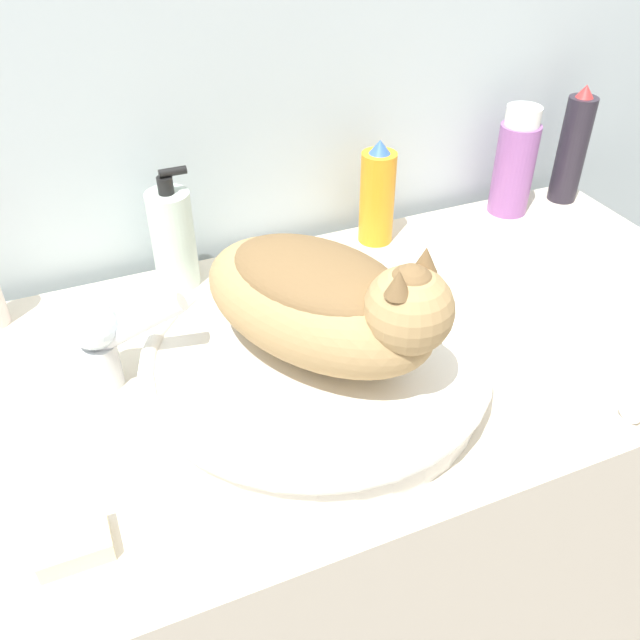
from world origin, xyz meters
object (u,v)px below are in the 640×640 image
(faucet, at_px, (104,337))
(soap_bar, at_px, (74,545))
(mouthwash_bottle, at_px, (515,163))
(soap_pump_bottle, at_px, (173,238))
(spray_bottle_trigger, at_px, (377,196))
(hairspray_can_black, at_px, (572,148))
(cat, at_px, (325,298))

(faucet, distance_m, soap_bar, 0.26)
(faucet, height_order, mouthwash_bottle, mouthwash_bottle)
(soap_pump_bottle, bearing_deg, spray_bottle_trigger, 0.00)
(soap_pump_bottle, relative_size, hairspray_can_black, 0.88)
(cat, distance_m, spray_bottle_trigger, 0.38)
(hairspray_can_black, height_order, spray_bottle_trigger, hairspray_can_black)
(faucet, distance_m, hairspray_can_black, 0.89)
(soap_pump_bottle, bearing_deg, cat, -69.24)
(mouthwash_bottle, height_order, soap_bar, mouthwash_bottle)
(soap_pump_bottle, distance_m, soap_bar, 0.49)
(faucet, height_order, soap_bar, faucet)
(cat, xyz_separation_m, faucet, (-0.25, 0.11, -0.06))
(soap_pump_bottle, bearing_deg, faucet, -123.67)
(faucet, xyz_separation_m, mouthwash_bottle, (0.74, 0.20, 0.02))
(cat, relative_size, soap_pump_bottle, 1.86)
(mouthwash_bottle, bearing_deg, soap_pump_bottle, 180.00)
(faucet, xyz_separation_m, soap_pump_bottle, (0.13, 0.20, 0.00))
(mouthwash_bottle, xyz_separation_m, soap_bar, (-0.82, -0.44, -0.08))
(soap_pump_bottle, height_order, hairspray_can_black, hairspray_can_black)
(cat, distance_m, mouthwash_bottle, 0.58)
(hairspray_can_black, height_order, soap_bar, hairspray_can_black)
(hairspray_can_black, height_order, mouthwash_bottle, hairspray_can_black)
(spray_bottle_trigger, xyz_separation_m, mouthwash_bottle, (0.27, 0.00, 0.01))
(soap_bar, bearing_deg, hairspray_can_black, 24.76)
(mouthwash_bottle, bearing_deg, faucet, -165.10)
(cat, bearing_deg, soap_pump_bottle, 170.16)
(spray_bottle_trigger, xyz_separation_m, soap_bar, (-0.55, -0.44, -0.07))
(faucet, bearing_deg, cat, -1.42)
(hairspray_can_black, bearing_deg, cat, -153.83)
(faucet, relative_size, spray_bottle_trigger, 0.80)
(spray_bottle_trigger, bearing_deg, faucet, -157.29)
(soap_pump_bottle, bearing_deg, hairspray_can_black, 0.00)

